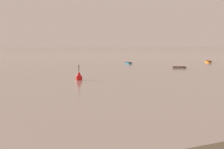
{
  "coord_description": "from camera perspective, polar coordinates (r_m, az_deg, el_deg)",
  "views": [
    {
      "loc": [
        1.63,
        -20.86,
        4.98
      ],
      "look_at": [
        26.48,
        24.06,
        0.37
      ],
      "focal_mm": 55.62,
      "sensor_mm": 36.0,
      "label": 1
    }
  ],
  "objects": [
    {
      "name": "channel_buoy",
      "position": [
        47.45,
        -5.46,
        -0.36
      ],
      "size": [
        0.9,
        0.9,
        2.3
      ],
      "color": "red",
      "rests_on": "ground"
    },
    {
      "name": "rowboat_moored_2",
      "position": [
        94.35,
        15.52,
        2.04
      ],
      "size": [
        3.7,
        4.44,
        0.69
      ],
      "rotation": [
        0.0,
        0.0,
        0.97
      ],
      "color": "orange",
      "rests_on": "ground"
    },
    {
      "name": "rowboat_moored_5",
      "position": [
        71.71,
        10.96,
        1.16
      ],
      "size": [
        3.14,
        2.47,
        0.48
      ],
      "rotation": [
        0.0,
        0.0,
        2.6
      ],
      "color": "gray",
      "rests_on": "ground"
    },
    {
      "name": "rowboat_moored_0",
      "position": [
        85.85,
        2.71,
        1.89
      ],
      "size": [
        1.47,
        3.25,
        0.5
      ],
      "rotation": [
        0.0,
        0.0,
        1.44
      ],
      "color": "#197084",
      "rests_on": "ground"
    }
  ]
}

